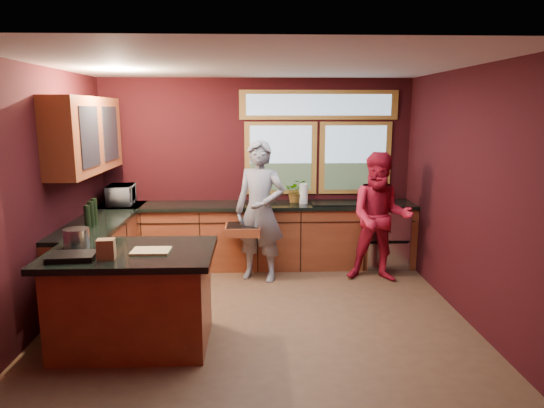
{
  "coord_description": "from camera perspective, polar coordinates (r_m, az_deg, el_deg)",
  "views": [
    {
      "loc": [
        -0.05,
        -5.1,
        2.24
      ],
      "look_at": [
        0.16,
        0.4,
        1.18
      ],
      "focal_mm": 32.0,
      "sensor_mm": 36.0,
      "label": 1
    }
  ],
  "objects": [
    {
      "name": "back_counter",
      "position": [
        7.03,
        -0.09,
        -3.67
      ],
      "size": [
        4.5,
        0.64,
        0.93
      ],
      "color": "maroon",
      "rests_on": "floor"
    },
    {
      "name": "person_red",
      "position": [
        6.52,
        12.62,
        -1.58
      ],
      "size": [
        0.95,
        0.8,
        1.71
      ],
      "primitive_type": "imported",
      "rotation": [
        0.0,
        0.0,
        -0.2
      ],
      "color": "#A31328",
      "rests_on": "floor"
    },
    {
      "name": "paper_towel",
      "position": [
        6.94,
        3.73,
        1.22
      ],
      "size": [
        0.12,
        0.12,
        0.28
      ],
      "primitive_type": "cylinder",
      "color": "silver",
      "rests_on": "back_counter"
    },
    {
      "name": "cutting_board",
      "position": [
        4.67,
        -14.05,
        -5.38
      ],
      "size": [
        0.35,
        0.25,
        0.02
      ],
      "primitive_type": "cube",
      "rotation": [
        0.0,
        0.0,
        -0.01
      ],
      "color": "tan",
      "rests_on": "island"
    },
    {
      "name": "black_tray",
      "position": [
        4.66,
        -22.44,
        -5.73
      ],
      "size": [
        0.42,
        0.32,
        0.05
      ],
      "primitive_type": "cube",
      "rotation": [
        0.0,
        0.0,
        0.09
      ],
      "color": "black",
      "rests_on": "island"
    },
    {
      "name": "person_grey",
      "position": [
        6.39,
        -1.42,
        -0.86
      ],
      "size": [
        0.79,
        0.66,
        1.87
      ],
      "primitive_type": "imported",
      "rotation": [
        0.0,
        0.0,
        -0.36
      ],
      "color": "slate",
      "rests_on": "floor"
    },
    {
      "name": "room_shell",
      "position": [
        5.47,
        -7.98,
        6.21
      ],
      "size": [
        4.52,
        4.02,
        2.71
      ],
      "color": "black",
      "rests_on": "ground"
    },
    {
      "name": "potted_plant",
      "position": [
        6.98,
        2.84,
        1.53
      ],
      "size": [
        0.31,
        0.27,
        0.34
      ],
      "primitive_type": "imported",
      "color": "#999999",
      "rests_on": "back_counter"
    },
    {
      "name": "stock_pot",
      "position": [
        5.04,
        -22.01,
        -3.71
      ],
      "size": [
        0.24,
        0.24,
        0.18
      ],
      "primitive_type": "cylinder",
      "color": "#B1B2B6",
      "rests_on": "island"
    },
    {
      "name": "microwave",
      "position": [
        7.15,
        -17.32,
        1.03
      ],
      "size": [
        0.39,
        0.53,
        0.28
      ],
      "primitive_type": "imported",
      "rotation": [
        0.0,
        0.0,
        1.66
      ],
      "color": "#999999",
      "rests_on": "left_counter"
    },
    {
      "name": "floor",
      "position": [
        5.58,
        -1.54,
        -12.75
      ],
      "size": [
        4.5,
        4.5,
        0.0
      ],
      "primitive_type": "plane",
      "color": "brown",
      "rests_on": "ground"
    },
    {
      "name": "island",
      "position": [
        4.91,
        -15.99,
        -10.53
      ],
      "size": [
        1.55,
        1.05,
        0.95
      ],
      "color": "maroon",
      "rests_on": "floor"
    },
    {
      "name": "left_counter",
      "position": [
        6.5,
        -19.19,
        -5.52
      ],
      "size": [
        0.64,
        2.3,
        0.93
      ],
      "color": "maroon",
      "rests_on": "floor"
    },
    {
      "name": "paper_bag",
      "position": [
        4.55,
        -18.94,
        -5.04
      ],
      "size": [
        0.16,
        0.14,
        0.18
      ],
      "primitive_type": "cube",
      "rotation": [
        0.0,
        0.0,
        0.11
      ],
      "color": "brown",
      "rests_on": "island"
    }
  ]
}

